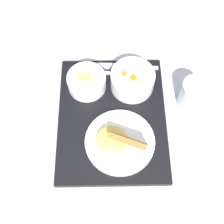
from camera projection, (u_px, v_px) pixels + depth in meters
ground_plane at (112, 119)px, 0.93m from camera, size 4.00×4.00×0.00m
serving_tray at (112, 118)px, 0.93m from camera, size 0.43×0.35×0.02m
bowl_salad at (132, 80)px, 0.93m from camera, size 0.13×0.13×0.07m
bowl_soup at (87, 81)px, 0.94m from camera, size 0.12×0.12×0.05m
plate_main at (119, 141)px, 0.86m from camera, size 0.20×0.20×0.10m
knife at (115, 66)px, 0.99m from camera, size 0.02×0.20×0.01m
spoon at (117, 73)px, 0.98m from camera, size 0.03×0.16×0.01m
glass_water at (192, 95)px, 0.92m from camera, size 0.07×0.07×0.10m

